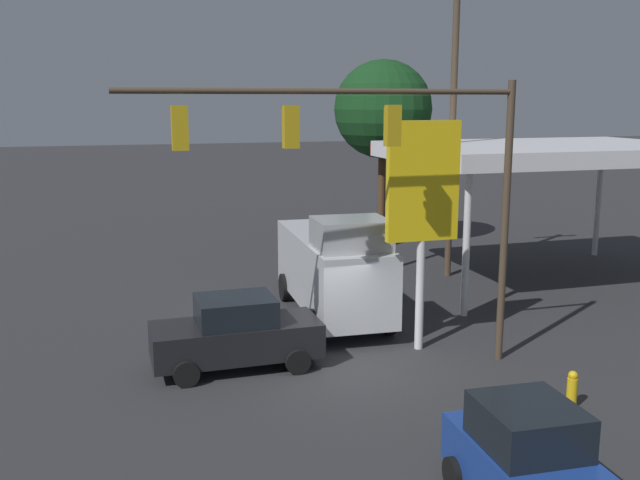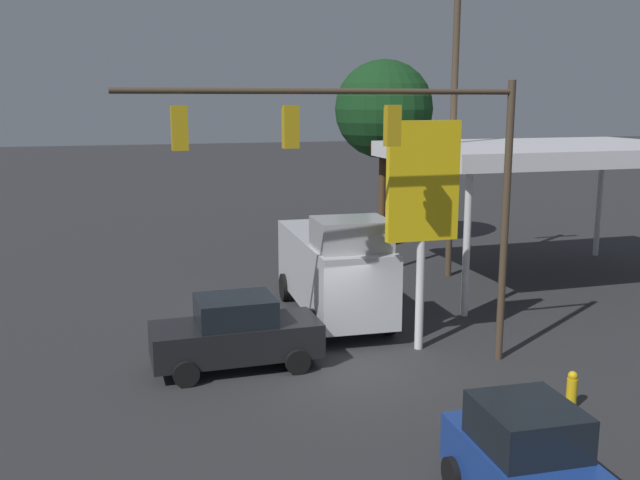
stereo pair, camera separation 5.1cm
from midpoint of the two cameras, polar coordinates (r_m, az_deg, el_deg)
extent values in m
plane|color=#2D2D30|center=(19.03, 1.68, -10.37)|extent=(200.00, 200.00, 0.00)
cylinder|color=#473828|center=(19.47, 14.51, 1.21)|extent=(0.20, 0.20, 7.48)
cylinder|color=#473828|center=(17.15, 0.48, 11.81)|extent=(9.89, 0.14, 0.14)
cube|color=#B79314|center=(17.73, 5.74, 9.09)|extent=(0.36, 0.28, 1.00)
sphere|color=#360505|center=(17.89, 5.53, 10.07)|extent=(0.22, 0.22, 0.22)
sphere|color=yellow|center=(17.90, 5.51, 9.11)|extent=(0.22, 0.22, 0.22)
sphere|color=black|center=(17.91, 5.50, 8.15)|extent=(0.22, 0.22, 0.22)
cube|color=#B79314|center=(16.91, -2.44, 9.03)|extent=(0.36, 0.28, 1.00)
sphere|color=#360505|center=(17.08, -2.60, 10.06)|extent=(0.22, 0.22, 0.22)
sphere|color=yellow|center=(17.09, -2.60, 9.05)|extent=(0.22, 0.22, 0.22)
sphere|color=black|center=(17.11, -2.59, 8.05)|extent=(0.22, 0.22, 0.22)
cube|color=#B79314|center=(16.47, -11.25, 8.78)|extent=(0.36, 0.28, 1.00)
sphere|color=#360505|center=(16.64, -11.35, 9.83)|extent=(0.22, 0.22, 0.22)
sphere|color=yellow|center=(16.65, -11.31, 8.80)|extent=(0.22, 0.22, 0.22)
sphere|color=black|center=(16.67, -11.27, 7.77)|extent=(0.22, 0.22, 0.22)
cylinder|color=#473828|center=(28.44, 10.50, 8.77)|extent=(0.26, 0.26, 11.77)
cube|color=silver|center=(28.61, 17.69, 6.74)|extent=(11.39, 7.85, 0.60)
cube|color=red|center=(31.94, 13.69, 7.36)|extent=(11.39, 0.06, 0.36)
cylinder|color=silver|center=(34.55, 21.33, 2.72)|extent=(0.24, 0.24, 4.74)
cylinder|color=silver|center=(29.43, 5.46, 2.09)|extent=(0.24, 0.24, 4.74)
cylinder|color=silver|center=(23.50, 11.57, -0.39)|extent=(0.24, 0.24, 4.74)
cylinder|color=silver|center=(19.94, 8.04, 0.17)|extent=(0.24, 0.24, 6.44)
cube|color=yellow|center=(19.71, 8.17, 4.67)|extent=(2.08, 0.24, 3.29)
cube|color=black|center=(19.83, 8.01, 4.71)|extent=(1.46, 0.04, 1.15)
cube|color=silver|center=(23.13, 0.92, -2.35)|extent=(2.62, 6.90, 2.20)
cube|color=#A5A7AB|center=(20.83, 2.43, 0.49)|extent=(2.20, 1.90, 0.90)
cylinder|color=black|center=(21.73, 5.43, -6.31)|extent=(0.27, 0.97, 0.96)
cylinder|color=black|center=(21.09, -0.62, -6.80)|extent=(0.27, 0.97, 0.96)
cylinder|color=black|center=(25.77, 2.17, -3.47)|extent=(0.27, 0.97, 0.96)
cylinder|color=black|center=(25.24, -2.95, -3.79)|extent=(0.27, 0.97, 0.96)
cube|color=black|center=(19.08, -6.80, -7.90)|extent=(4.42, 1.85, 0.90)
cube|color=black|center=(18.84, -6.86, -5.59)|extent=(2.02, 1.68, 0.70)
cylinder|color=black|center=(18.19, -10.73, -10.50)|extent=(0.66, 0.23, 0.66)
cylinder|color=black|center=(19.91, -11.37, -8.60)|extent=(0.66, 0.23, 0.66)
cylinder|color=black|center=(18.69, -1.87, -9.70)|extent=(0.66, 0.23, 0.66)
cylinder|color=black|center=(20.36, -3.27, -7.93)|extent=(0.66, 0.23, 0.66)
cube|color=navy|center=(13.02, 16.67, -17.89)|extent=(1.89, 3.88, 0.90)
cube|color=black|center=(12.88, 16.19, -14.07)|extent=(1.65, 1.78, 0.76)
cylinder|color=black|center=(14.57, 17.10, -16.64)|extent=(0.25, 0.63, 0.62)
cylinder|color=black|center=(13.83, 10.58, -17.91)|extent=(0.25, 0.63, 0.62)
cylinder|color=#4C331E|center=(33.92, 4.90, 3.50)|extent=(0.36, 0.36, 4.97)
sphere|color=#143D19|center=(33.62, 5.02, 10.39)|extent=(4.54, 4.54, 4.54)
cylinder|color=gold|center=(17.75, 19.42, -11.45)|extent=(0.24, 0.24, 0.70)
sphere|color=gold|center=(17.60, 19.51, -10.18)|extent=(0.22, 0.22, 0.22)
camera|label=1|loc=(0.03, -90.07, -0.01)|focal=40.00mm
camera|label=2|loc=(0.03, 89.93, 0.01)|focal=40.00mm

